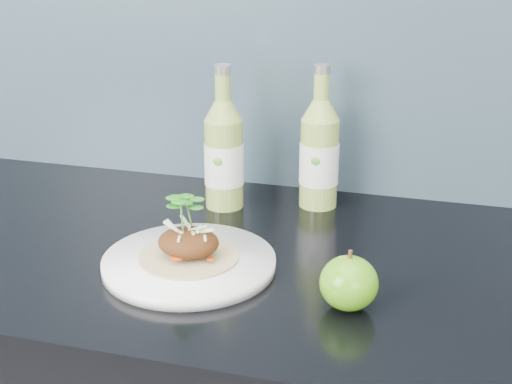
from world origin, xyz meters
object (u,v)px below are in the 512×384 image
Objects in this scene: green_apple at (349,283)px; cider_bottle_left at (224,154)px; cider_bottle_right at (319,154)px; dinner_plate at (189,263)px.

cider_bottle_left is (-0.25, 0.28, 0.06)m from green_apple.
cider_bottle_left is 1.00× the size of cider_bottle_right.
cider_bottle_left is at bearing 96.01° from dinner_plate.
cider_bottle_right is at bearing 23.90° from cider_bottle_left.
cider_bottle_left is (-0.02, 0.23, 0.08)m from dinner_plate.
cider_bottle_left is at bearing -145.44° from cider_bottle_right.
green_apple is 0.36× the size of cider_bottle_right.
green_apple is at bearing -41.02° from cider_bottle_left.
green_apple is 0.36× the size of cider_bottle_left.
cider_bottle_right reaches higher than dinner_plate.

